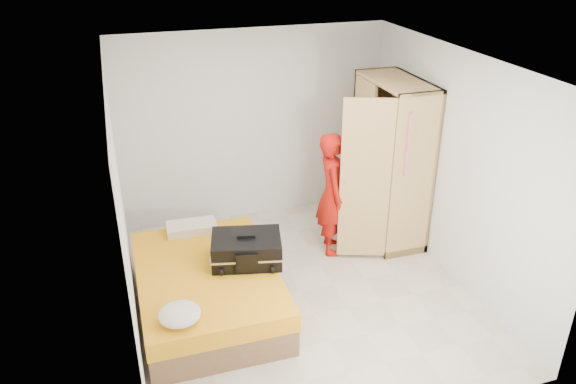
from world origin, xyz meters
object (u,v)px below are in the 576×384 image
object	(u,v)px
wardrobe	(388,166)
person	(332,194)
round_cushion	(180,314)
suitcase	(247,249)
bed	(208,289)

from	to	relation	value
wardrobe	person	xyz separation A→B (m)	(-0.80, -0.11, -0.21)
person	round_cushion	size ratio (longest dim) A/B	4.04
suitcase	round_cushion	xyz separation A→B (m)	(-0.82, -0.79, -0.07)
wardrobe	suitcase	xyz separation A→B (m)	(-2.06, -0.83, -0.35)
bed	person	distance (m)	1.94
round_cushion	suitcase	bearing A→B (deg)	43.98
person	bed	bearing A→B (deg)	126.64
bed	round_cushion	distance (m)	0.90
bed	person	bearing A→B (deg)	23.87
wardrobe	suitcase	bearing A→B (deg)	-157.98
bed	person	size ratio (longest dim) A/B	1.29
wardrobe	bed	bearing A→B (deg)	-160.89
person	suitcase	size ratio (longest dim) A/B	1.85
person	round_cushion	world-z (taller)	person
wardrobe	suitcase	distance (m)	2.25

